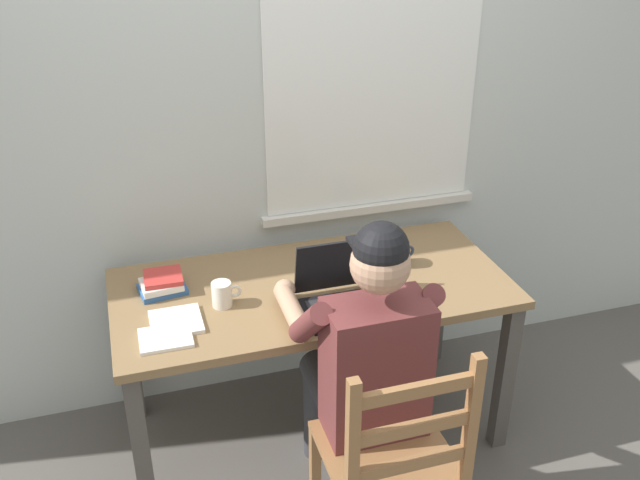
{
  "coord_description": "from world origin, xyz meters",
  "views": [
    {
      "loc": [
        -0.67,
        -2.3,
        2.18
      ],
      "look_at": [
        0.02,
        -0.05,
        0.95
      ],
      "focal_mm": 40.01,
      "sensor_mm": 36.0,
      "label": 1
    }
  ],
  "objects_px": {
    "coffee_mug_white": "(222,294)",
    "coffee_mug_dark": "(396,254)",
    "laptop": "(344,292)",
    "wooden_chair": "(392,461)",
    "computer_mouse": "(411,298)",
    "seated_person": "(364,356)",
    "desk": "(312,304)",
    "book_stack_main": "(162,284)"
  },
  "relations": [
    {
      "from": "seated_person",
      "to": "book_stack_main",
      "type": "relative_size",
      "value": 6.59
    },
    {
      "from": "desk",
      "to": "coffee_mug_dark",
      "type": "xyz_separation_m",
      "value": [
        0.38,
        0.05,
        0.14
      ]
    },
    {
      "from": "coffee_mug_white",
      "to": "wooden_chair",
      "type": "bearing_deg",
      "value": -58.14
    },
    {
      "from": "coffee_mug_dark",
      "to": "seated_person",
      "type": "bearing_deg",
      "value": -122.85
    },
    {
      "from": "seated_person",
      "to": "wooden_chair",
      "type": "xyz_separation_m",
      "value": [
        -0.0,
        -0.28,
        -0.22
      ]
    },
    {
      "from": "coffee_mug_dark",
      "to": "desk",
      "type": "bearing_deg",
      "value": -172.39
    },
    {
      "from": "coffee_mug_white",
      "to": "coffee_mug_dark",
      "type": "xyz_separation_m",
      "value": [
        0.73,
        0.1,
        0.0
      ]
    },
    {
      "from": "desk",
      "to": "seated_person",
      "type": "relative_size",
      "value": 1.24
    },
    {
      "from": "laptop",
      "to": "coffee_mug_dark",
      "type": "xyz_separation_m",
      "value": [
        0.3,
        0.22,
        -0.0
      ]
    },
    {
      "from": "wooden_chair",
      "to": "computer_mouse",
      "type": "distance_m",
      "value": 0.63
    },
    {
      "from": "computer_mouse",
      "to": "coffee_mug_white",
      "type": "bearing_deg",
      "value": 165.2
    },
    {
      "from": "seated_person",
      "to": "laptop",
      "type": "bearing_deg",
      "value": 86.46
    },
    {
      "from": "desk",
      "to": "book_stack_main",
      "type": "bearing_deg",
      "value": 168.14
    },
    {
      "from": "coffee_mug_white",
      "to": "book_stack_main",
      "type": "height_order",
      "value": "coffee_mug_white"
    },
    {
      "from": "laptop",
      "to": "coffee_mug_white",
      "type": "bearing_deg",
      "value": 164.24
    },
    {
      "from": "computer_mouse",
      "to": "book_stack_main",
      "type": "distance_m",
      "value": 0.95
    },
    {
      "from": "desk",
      "to": "seated_person",
      "type": "bearing_deg",
      "value": -82.29
    },
    {
      "from": "seated_person",
      "to": "desk",
      "type": "bearing_deg",
      "value": 97.71
    },
    {
      "from": "desk",
      "to": "laptop",
      "type": "distance_m",
      "value": 0.24
    },
    {
      "from": "laptop",
      "to": "coffee_mug_white",
      "type": "height_order",
      "value": "laptop"
    },
    {
      "from": "book_stack_main",
      "to": "computer_mouse",
      "type": "bearing_deg",
      "value": -21.24
    },
    {
      "from": "coffee_mug_dark",
      "to": "book_stack_main",
      "type": "bearing_deg",
      "value": 175.84
    },
    {
      "from": "desk",
      "to": "computer_mouse",
      "type": "xyz_separation_m",
      "value": [
        0.32,
        -0.23,
        0.11
      ]
    },
    {
      "from": "laptop",
      "to": "book_stack_main",
      "type": "distance_m",
      "value": 0.7
    },
    {
      "from": "wooden_chair",
      "to": "computer_mouse",
      "type": "bearing_deg",
      "value": 62.04
    },
    {
      "from": "wooden_chair",
      "to": "laptop",
      "type": "distance_m",
      "value": 0.64
    },
    {
      "from": "desk",
      "to": "coffee_mug_dark",
      "type": "distance_m",
      "value": 0.4
    },
    {
      "from": "seated_person",
      "to": "computer_mouse",
      "type": "relative_size",
      "value": 12.47
    },
    {
      "from": "wooden_chair",
      "to": "computer_mouse",
      "type": "relative_size",
      "value": 9.42
    },
    {
      "from": "coffee_mug_dark",
      "to": "computer_mouse",
      "type": "bearing_deg",
      "value": -101.03
    },
    {
      "from": "wooden_chair",
      "to": "coffee_mug_white",
      "type": "bearing_deg",
      "value": 121.86
    },
    {
      "from": "seated_person",
      "to": "coffee_mug_dark",
      "type": "xyz_separation_m",
      "value": [
        0.32,
        0.49,
        0.1
      ]
    },
    {
      "from": "coffee_mug_dark",
      "to": "wooden_chair",
      "type": "bearing_deg",
      "value": -112.31
    },
    {
      "from": "seated_person",
      "to": "coffee_mug_white",
      "type": "xyz_separation_m",
      "value": [
        -0.42,
        0.39,
        0.09
      ]
    },
    {
      "from": "seated_person",
      "to": "book_stack_main",
      "type": "xyz_separation_m",
      "value": [
        -0.62,
        0.56,
        0.08
      ]
    },
    {
      "from": "laptop",
      "to": "coffee_mug_dark",
      "type": "distance_m",
      "value": 0.37
    },
    {
      "from": "desk",
      "to": "book_stack_main",
      "type": "distance_m",
      "value": 0.59
    },
    {
      "from": "wooden_chair",
      "to": "coffee_mug_dark",
      "type": "height_order",
      "value": "wooden_chair"
    },
    {
      "from": "seated_person",
      "to": "book_stack_main",
      "type": "bearing_deg",
      "value": 138.21
    },
    {
      "from": "computer_mouse",
      "to": "coffee_mug_dark",
      "type": "distance_m",
      "value": 0.28
    },
    {
      "from": "desk",
      "to": "computer_mouse",
      "type": "height_order",
      "value": "computer_mouse"
    },
    {
      "from": "seated_person",
      "to": "computer_mouse",
      "type": "height_order",
      "value": "seated_person"
    }
  ]
}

